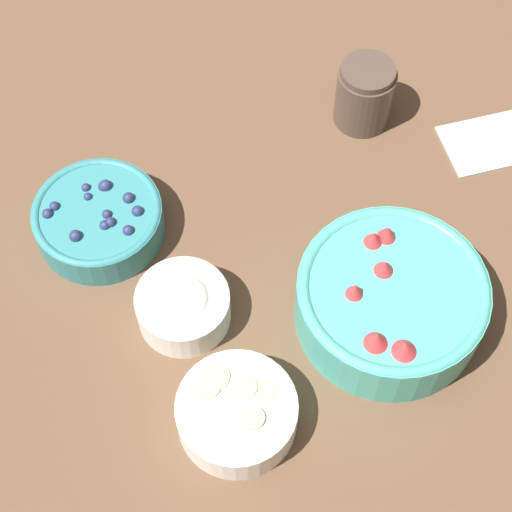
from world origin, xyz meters
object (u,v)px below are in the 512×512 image
Objects in this scene: bowl_bananas at (237,412)px; bowl_cream at (184,307)px; bowl_strawberries at (391,299)px; bowl_blueberries at (99,218)px; jar_chocolate at (364,96)px.

bowl_bananas is 1.20× the size of bowl_cream.
bowl_strawberries is 0.23m from bowl_bananas.
bowl_blueberries is 0.40m from jar_chocolate.
jar_chocolate is at bearing 70.15° from bowl_strawberries.
bowl_strawberries reaches higher than bowl_bananas.
bowl_blueberries is at bearing 110.16° from bowl_cream.
bowl_cream is (0.06, -0.16, 0.00)m from bowl_blueberries.
bowl_strawberries is 1.65× the size of bowl_bananas.
jar_chocolate is (0.34, 0.21, 0.01)m from bowl_cream.
bowl_blueberries is at bearing 139.21° from bowl_strawberries.
bowl_cream is (-0.01, 0.15, 0.00)m from bowl_bananas.
bowl_bananas is (-0.22, -0.06, -0.02)m from bowl_strawberries.
bowl_bananas is at bearing -165.13° from bowl_strawberries.
bowl_strawberries reaches higher than bowl_cream.
bowl_cream is at bearing -69.84° from bowl_blueberries.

